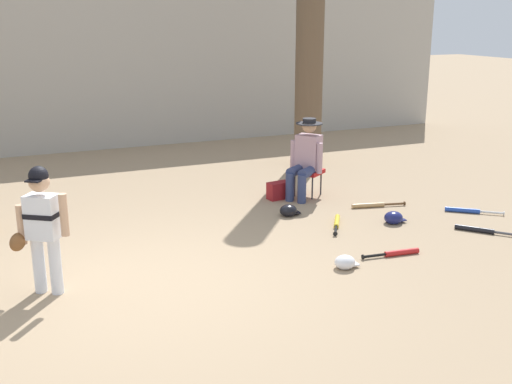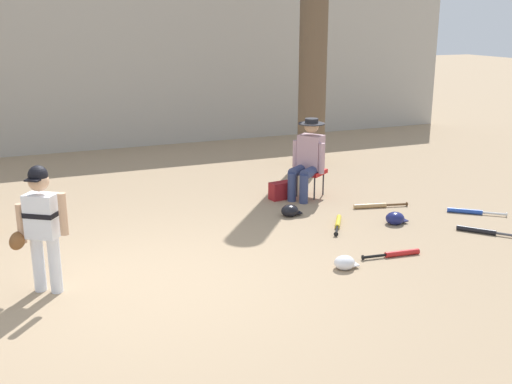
{
  "view_description": "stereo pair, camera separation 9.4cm",
  "coord_description": "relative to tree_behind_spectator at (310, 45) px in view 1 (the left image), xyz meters",
  "views": [
    {
      "loc": [
        -1.32,
        -5.89,
        2.69
      ],
      "look_at": [
        1.38,
        0.35,
        0.75
      ],
      "focal_mm": 43.7,
      "sensor_mm": 36.0,
      "label": 1
    },
    {
      "loc": [
        -1.23,
        -5.93,
        2.69
      ],
      "look_at": [
        1.38,
        0.35,
        0.75
      ],
      "focal_mm": 43.7,
      "sensor_mm": 36.0,
      "label": 2
    }
  ],
  "objects": [
    {
      "name": "folding_stool",
      "position": [
        -0.99,
        -1.89,
        -1.8
      ],
      "size": [
        0.56,
        0.56,
        0.41
      ],
      "color": "red",
      "rests_on": "ground"
    },
    {
      "name": "tree_behind_spectator",
      "position": [
        0.0,
        0.0,
        0.0
      ],
      "size": [
        0.75,
        0.75,
        5.07
      ],
      "color": "brown",
      "rests_on": "ground"
    },
    {
      "name": "bat_black_composite",
      "position": [
        0.24,
        -4.27,
        -2.14
      ],
      "size": [
        0.57,
        0.66,
        0.07
      ],
      "color": "black",
      "rests_on": "ground"
    },
    {
      "name": "concrete_back_wall",
      "position": [
        -4.07,
        2.99,
        -0.64
      ],
      "size": [
        18.0,
        0.36,
        3.06
      ],
      "primitive_type": "cube",
      "color": "#ADA89E",
      "rests_on": "ground"
    },
    {
      "name": "batting_helmet_white",
      "position": [
        -1.96,
        -4.6,
        -2.1
      ],
      "size": [
        0.28,
        0.21,
        0.16
      ],
      "color": "silver",
      "rests_on": "ground"
    },
    {
      "name": "bat_wood_tan",
      "position": [
        -0.42,
        -2.81,
        -2.14
      ],
      "size": [
        0.8,
        0.24,
        0.07
      ],
      "color": "tan",
      "rests_on": "ground"
    },
    {
      "name": "batting_helmet_navy",
      "position": [
        -0.56,
        -3.53,
        -2.09
      ],
      "size": [
        0.3,
        0.23,
        0.17
      ],
      "color": "navy",
      "rests_on": "ground"
    },
    {
      "name": "young_ballplayer",
      "position": [
        -5.03,
        -3.96,
        -1.42
      ],
      "size": [
        0.6,
        0.38,
        1.31
      ],
      "color": "white",
      "rests_on": "ground"
    },
    {
      "name": "seated_spectator",
      "position": [
        -1.07,
        -1.95,
        -1.53
      ],
      "size": [
        0.65,
        0.59,
        1.2
      ],
      "color": "navy",
      "rests_on": "ground"
    },
    {
      "name": "handbag_beside_stool",
      "position": [
        -1.48,
        -1.88,
        -2.04
      ],
      "size": [
        0.36,
        0.23,
        0.26
      ],
      "primitive_type": "cube",
      "rotation": [
        0.0,
        0.0,
        0.15
      ],
      "color": "maroon",
      "rests_on": "ground"
    },
    {
      "name": "bat_yellow_trainer",
      "position": [
        -1.3,
        -3.29,
        -2.14
      ],
      "size": [
        0.45,
        0.64,
        0.07
      ],
      "color": "yellow",
      "rests_on": "ground"
    },
    {
      "name": "batting_helmet_black",
      "position": [
        -1.71,
        -2.68,
        -2.1
      ],
      "size": [
        0.29,
        0.23,
        0.17
      ],
      "color": "black",
      "rests_on": "ground"
    },
    {
      "name": "bat_blue_youth",
      "position": [
        0.66,
        -3.56,
        -2.14
      ],
      "size": [
        0.66,
        0.55,
        0.07
      ],
      "color": "#2347AD",
      "rests_on": "ground"
    },
    {
      "name": "ground_plane",
      "position": [
        -4.07,
        -4.16,
        -2.17
      ],
      "size": [
        60.0,
        60.0,
        0.0
      ],
      "primitive_type": "plane",
      "color": "#9E8466"
    },
    {
      "name": "bat_red_barrel",
      "position": [
        -1.21,
        -4.52,
        -2.14
      ],
      "size": [
        0.72,
        0.14,
        0.07
      ],
      "color": "red",
      "rests_on": "ground"
    }
  ]
}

